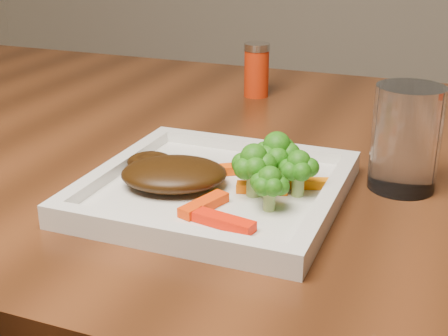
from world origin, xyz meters
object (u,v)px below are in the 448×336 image
(spice_shaker, at_px, (257,70))
(plate, at_px, (216,193))
(steak, at_px, (174,174))
(drinking_glass, at_px, (406,138))

(spice_shaker, bearing_deg, plate, -77.24)
(plate, height_order, steak, steak)
(plate, relative_size, drinking_glass, 2.25)
(spice_shaker, distance_m, drinking_glass, 0.43)
(steak, bearing_deg, spice_shaker, 96.72)
(plate, distance_m, drinking_glass, 0.22)
(plate, relative_size, steak, 2.29)
(steak, distance_m, spice_shaker, 0.44)
(steak, distance_m, drinking_glass, 0.26)
(spice_shaker, xyz_separation_m, drinking_glass, (0.28, -0.32, 0.01))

